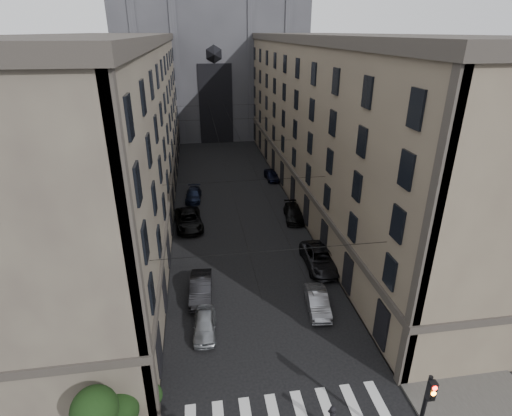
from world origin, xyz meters
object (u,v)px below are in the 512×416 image
traffic_light_right (425,409)px  car_left_near (205,325)px  car_left_midfar (189,220)px  car_right_near (318,302)px  car_right_midfar (294,213)px  car_right_far (272,175)px  car_left_midnear (201,288)px  car_left_far (193,195)px  car_right_midnear (320,258)px  gothic_tower (210,39)px

traffic_light_right → car_left_near: 14.56m
car_left_midfar → car_right_near: bearing=-63.3°
car_right_midfar → car_right_far: bearing=96.3°
car_left_midnear → car_left_far: bearing=94.6°
car_left_midfar → car_right_midnear: car_left_midfar is taller
car_left_near → car_right_near: size_ratio=0.92×
traffic_light_right → car_left_midnear: traffic_light_right is taller
gothic_tower → car_left_midfar: bearing=-96.6°
car_left_near → car_right_far: bearing=74.6°
gothic_tower → car_right_far: size_ratio=14.36×
gothic_tower → car_left_far: bearing=-97.0°
gothic_tower → car_left_midfar: size_ratio=9.84×
car_left_midnear → traffic_light_right: bearing=-52.1°
car_right_far → car_left_far: bearing=-155.8°
traffic_light_right → car_right_far: 40.40m
gothic_tower → car_left_midfar: 49.20m
car_right_midnear → car_left_midfar: bearing=141.1°
gothic_tower → car_left_near: (-4.20, -62.59, -17.14)m
gothic_tower → car_right_near: gothic_tower is taller
car_right_midnear → car_right_far: (0.00, 22.88, -0.13)m
gothic_tower → car_left_far: (-4.71, -38.40, -17.15)m
car_left_midnear → car_right_near: 9.04m
car_left_far → car_right_far: 12.30m
car_right_midfar → car_right_far: (0.00, 12.98, -0.01)m
car_left_near → car_right_near: 8.50m
car_left_midfar → car_left_midnear: bearing=-90.7°
car_right_near → car_right_midfar: (1.99, 15.64, 0.01)m
gothic_tower → car_left_near: gothic_tower is taller
traffic_light_right → car_right_far: traffic_light_right is taller
car_right_far → car_left_midfar: bearing=-134.4°
car_left_far → car_right_far: car_right_far is taller
car_left_near → car_right_midfar: bearing=62.2°
car_left_midnear → car_left_near: bearing=-84.3°
car_left_far → car_right_far: size_ratio=1.10×
car_left_midnear → car_right_near: car_left_midnear is taller
car_left_midnear → car_left_midfar: bearing=97.8°
car_right_midfar → gothic_tower: bearing=104.0°
car_left_near → car_left_far: (-0.51, 24.19, -0.01)m
car_left_midfar → car_left_far: bearing=80.8°
car_left_near → car_left_midfar: bearing=97.5°
car_left_near → car_right_far: (10.40, 29.87, 0.03)m
car_left_midnear → car_right_far: bearing=71.3°
gothic_tower → car_left_midfar: gothic_tower is taller
car_right_far → traffic_light_right: bearing=-94.1°
car_left_midfar → car_right_midnear: size_ratio=1.00×
gothic_tower → car_right_midnear: size_ratio=9.85×
traffic_light_right → car_left_midfar: size_ratio=0.88×
traffic_light_right → car_left_midfar: (-10.87, 27.16, -2.47)m
car_left_far → car_right_midnear: bearing=-53.3°
car_right_midnear → car_left_near: bearing=-144.7°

